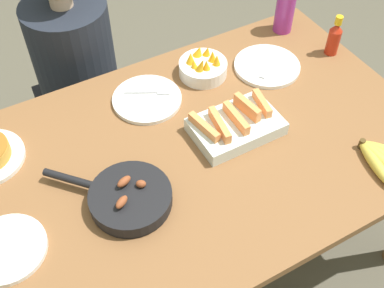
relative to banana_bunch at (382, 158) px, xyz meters
name	(u,v)px	position (x,y,z in m)	size (l,w,h in m)	color
ground_plane	(192,253)	(-0.51, 0.34, -0.72)	(14.00, 14.00, 0.00)	#565142
dining_table	(192,166)	(-0.51, 0.34, -0.10)	(1.63, 1.00, 0.70)	brown
banana_bunch	(382,158)	(0.00, 0.00, 0.00)	(0.18, 0.20, 0.04)	gold
melon_tray	(236,125)	(-0.34, 0.34, 0.01)	(0.30, 0.19, 0.10)	silver
skillet	(129,198)	(-0.78, 0.25, 0.01)	(0.33, 0.35, 0.08)	black
empty_plate_near_front	(267,66)	(-0.05, 0.57, -0.01)	(0.26, 0.26, 0.02)	white
empty_plate_far_left	(7,249)	(-1.15, 0.27, -0.01)	(0.22, 0.22, 0.02)	white
empty_plate_far_right	(147,99)	(-0.54, 0.63, -0.01)	(0.25, 0.25, 0.02)	white
fruit_bowl_mango	(203,67)	(-0.29, 0.66, 0.02)	(0.18, 0.18, 0.11)	white
water_bottle	(285,9)	(0.15, 0.74, 0.08)	(0.08, 0.08, 0.21)	#992D89
hot_sauce_bottle	(334,37)	(0.23, 0.52, 0.05)	(0.05, 0.05, 0.17)	#B72814
person_figure	(81,87)	(-0.66, 1.10, -0.27)	(0.38, 0.38, 1.12)	black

